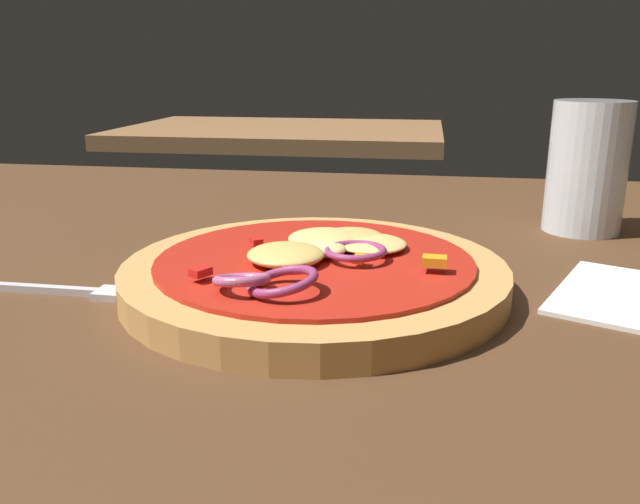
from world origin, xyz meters
TOP-DOWN VIEW (x-y plane):
  - dining_table at (0.00, 0.00)m, footprint 1.37×0.94m
  - pizza at (0.05, 0.00)m, footprint 0.26×0.26m
  - fork at (-0.13, -0.04)m, footprint 0.18×0.02m
  - beer_glass at (0.26, 0.20)m, footprint 0.07×0.07m
  - background_table at (-0.22, 1.09)m, footprint 0.74×0.49m

SIDE VIEW (x-z plane):
  - dining_table at x=0.00m, z-range 0.00..0.03m
  - background_table at x=-0.22m, z-range 0.00..0.03m
  - fork at x=-0.13m, z-range 0.03..0.04m
  - pizza at x=0.05m, z-range 0.03..0.06m
  - beer_glass at x=0.26m, z-range 0.03..0.14m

